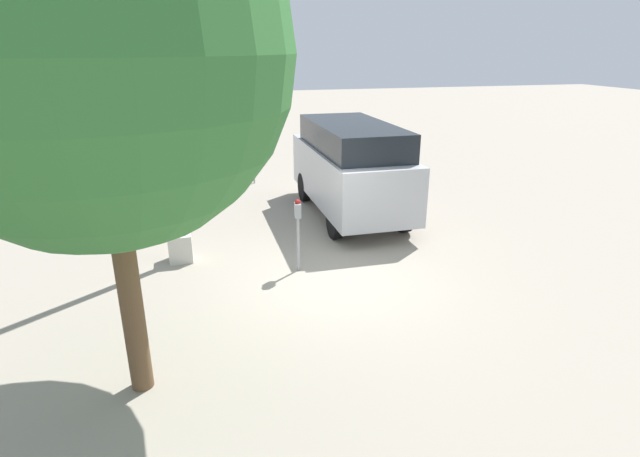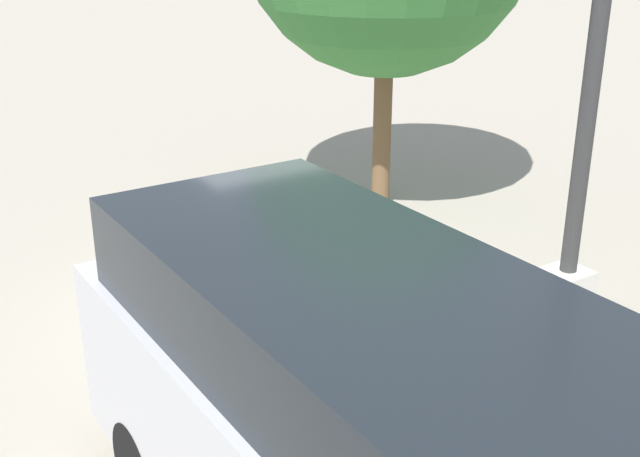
% 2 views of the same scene
% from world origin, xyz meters
% --- Properties ---
extents(ground_plane, '(80.00, 80.00, 0.00)m').
position_xyz_m(ground_plane, '(0.00, 0.00, 0.00)').
color(ground_plane, gray).
extents(parking_meter_near, '(0.21, 0.13, 1.39)m').
position_xyz_m(parking_meter_near, '(0.61, 0.44, 1.03)').
color(parking_meter_near, '#9E9EA3').
rests_on(parking_meter_near, ground).
extents(lamp_post, '(0.44, 0.44, 5.74)m').
position_xyz_m(lamp_post, '(1.63, 2.58, 2.01)').
color(lamp_post, beige).
rests_on(lamp_post, ground).
extents(parked_van, '(4.74, 1.85, 2.28)m').
position_xyz_m(parked_van, '(3.49, -1.49, 1.24)').
color(parked_van, '#B2B2B7').
rests_on(parked_van, ground).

